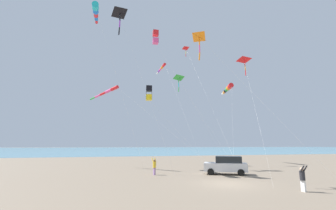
# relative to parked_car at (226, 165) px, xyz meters

# --- Properties ---
(ground_plane) EXTENTS (600.00, 600.00, 0.00)m
(ground_plane) POSITION_rel_parked_car_xyz_m (-5.09, 2.69, -0.95)
(ground_plane) COLOR #756654
(ocean_water_strip) EXTENTS (240.00, 600.00, 0.01)m
(ocean_water_strip) POSITION_rel_parked_car_xyz_m (159.91, 2.69, -0.95)
(ocean_water_strip) COLOR teal
(ocean_water_strip) RESTS_ON ground_plane
(parked_car) EXTENTS (3.62, 4.67, 1.85)m
(parked_car) POSITION_rel_parked_car_xyz_m (0.00, 0.00, 0.00)
(parked_car) COLOR silver
(parked_car) RESTS_ON ground_plane
(cooler_box) EXTENTS (0.62, 0.42, 0.42)m
(cooler_box) POSITION_rel_parked_car_xyz_m (3.16, -0.67, -0.74)
(cooler_box) COLOR blue
(cooler_box) RESTS_ON ground_plane
(person_adult_flyer) EXTENTS (0.56, 0.46, 1.69)m
(person_adult_flyer) POSITION_rel_parked_car_xyz_m (1.50, 7.31, -0.03)
(person_adult_flyer) COLOR #8E6B9E
(person_adult_flyer) RESTS_ON ground_plane
(person_child_green_jacket) EXTENTS (0.54, 0.44, 1.69)m
(person_child_green_jacket) POSITION_rel_parked_car_xyz_m (-9.19, -0.49, -0.03)
(person_child_green_jacket) COLOR silver
(person_child_green_jacket) RESTS_ON ground_plane
(kite_windsock_purple_drifting) EXTENTS (13.16, 14.25, 10.77)m
(kite_windsock_purple_drifting) POSITION_rel_parked_car_xyz_m (9.45, 12.45, 9.27)
(kite_windsock_purple_drifting) COLOR red
(kite_windsock_purple_drifting) RESTS_ON ground_plane
(kite_windsock_orange_high_right) EXTENTS (15.03, 7.25, 13.64)m
(kite_windsock_orange_high_right) POSITION_rel_parked_car_xyz_m (13.72, -8.49, 12.09)
(kite_windsock_orange_high_right) COLOR red
(kite_windsock_orange_high_right) RESTS_ON ground_plane
(kite_delta_green_low_center) EXTENTS (2.37, 7.00, 12.33)m
(kite_delta_green_low_center) POSITION_rel_parked_car_xyz_m (6.18, 3.10, 10.95)
(kite_delta_green_low_center) COLOR green
(kite_delta_green_low_center) RESTS_ON ground_plane
(kite_delta_long_streamer_right) EXTENTS (14.54, 1.45, 19.79)m
(kite_delta_long_streamer_right) POSITION_rel_parked_car_xyz_m (12.82, -0.29, 18.44)
(kite_delta_long_streamer_right) COLOR red
(kite_delta_long_streamer_right) RESTS_ON ground_plane
(kite_delta_long_streamer_left) EXTENTS (7.02, 3.23, 12.49)m
(kite_delta_long_streamer_left) POSITION_rel_parked_car_xyz_m (-1.29, -2.01, 11.18)
(kite_delta_long_streamer_left) COLOR red
(kite_delta_long_streamer_left) RESTS_ON ground_plane
(kite_box_white_trailing) EXTENTS (6.12, 9.26, 19.58)m
(kite_box_white_trailing) POSITION_rel_parked_car_xyz_m (8.37, 5.96, 17.61)
(kite_box_white_trailing) COLOR red
(kite_box_white_trailing) RESTS_ON ground_plane
(kite_windsock_teal_far_right) EXTENTS (5.83, 6.94, 20.70)m
(kite_windsock_teal_far_right) POSITION_rel_parked_car_xyz_m (6.69, 14.35, 19.37)
(kite_windsock_teal_far_right) COLOR #1EB7C6
(kite_windsock_teal_far_right) RESTS_ON ground_plane
(kite_windsock_blue_topmost) EXTENTS (14.96, 2.90, 16.66)m
(kite_windsock_blue_topmost) POSITION_rel_parked_car_xyz_m (14.79, 3.53, 15.33)
(kite_windsock_blue_topmost) COLOR red
(kite_windsock_blue_topmost) RESTS_ON ground_plane
(kite_delta_yellow_midlevel) EXTENTS (6.65, 7.90, 12.62)m
(kite_delta_yellow_midlevel) POSITION_rel_parked_car_xyz_m (-4.88, 4.67, 11.27)
(kite_delta_yellow_midlevel) COLOR orange
(kite_delta_yellow_midlevel) RESTS_ON ground_plane
(kite_delta_black_fish_shape) EXTENTS (4.78, 7.12, 19.51)m
(kite_delta_black_fish_shape) POSITION_rel_parked_car_xyz_m (4.14, 11.29, 17.97)
(kite_delta_black_fish_shape) COLOR black
(kite_delta_black_fish_shape) RESTS_ON ground_plane
(kite_box_red_high_left) EXTENTS (5.25, 7.38, 10.85)m
(kite_box_red_high_left) POSITION_rel_parked_car_xyz_m (7.33, 6.99, 8.92)
(kite_box_red_high_left) COLOR black
(kite_box_red_high_left) RESTS_ON ground_plane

